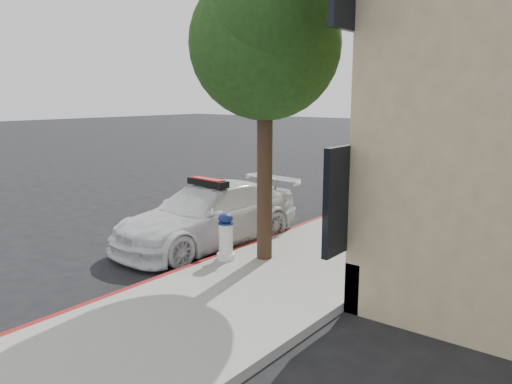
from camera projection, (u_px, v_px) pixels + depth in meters
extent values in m
plane|color=black|center=(222.00, 223.00, 13.24)|extent=(120.00, 120.00, 0.00)
cube|color=gray|center=(470.00, 183.00, 18.80)|extent=(3.20, 50.00, 0.15)
cube|color=maroon|center=(429.00, 179.00, 19.73)|extent=(0.12, 50.00, 0.15)
cylinder|color=black|center=(265.00, 176.00, 9.60)|extent=(0.30, 0.30, 3.30)
sphere|color=#193912|center=(265.00, 44.00, 9.13)|extent=(2.80, 2.80, 2.80)
sphere|color=#193912|center=(273.00, 17.00, 8.58)|extent=(2.24, 2.24, 2.24)
sphere|color=#193912|center=(260.00, 62.00, 9.63)|extent=(2.10, 2.10, 2.10)
cylinder|color=black|center=(416.00, 146.00, 15.81)|extent=(0.30, 0.30, 3.19)
sphere|color=#193912|center=(421.00, 69.00, 15.36)|extent=(2.60, 2.60, 2.60)
sphere|color=#193912|center=(431.00, 54.00, 14.81)|extent=(2.08, 2.08, 2.08)
sphere|color=#193912|center=(413.00, 79.00, 15.86)|extent=(1.95, 1.95, 1.95)
cylinder|color=black|center=(482.00, 130.00, 21.99)|extent=(0.30, 0.30, 3.41)
sphere|color=#193912|center=(487.00, 71.00, 21.51)|extent=(3.00, 3.00, 3.00)
sphere|color=#193912|center=(496.00, 61.00, 20.97)|extent=(2.40, 2.40, 2.40)
sphere|color=#193912|center=(480.00, 79.00, 22.01)|extent=(2.25, 2.25, 2.25)
imported|color=white|center=(208.00, 215.00, 11.21)|extent=(2.31, 4.84, 1.36)
cube|color=black|center=(208.00, 182.00, 11.07)|extent=(1.12, 0.38, 0.14)
cube|color=#A50A07|center=(208.00, 180.00, 11.06)|extent=(0.92, 0.30, 0.06)
imported|color=black|center=(404.00, 163.00, 19.97)|extent=(2.11, 4.20, 1.37)
imported|color=#141732|center=(454.00, 149.00, 24.69)|extent=(1.65, 4.57, 1.50)
cylinder|color=white|center=(226.00, 256.00, 9.82)|extent=(0.36, 0.36, 0.11)
cylinder|color=white|center=(226.00, 238.00, 9.75)|extent=(0.27, 0.27, 0.61)
ellipsoid|color=navy|center=(226.00, 218.00, 9.67)|extent=(0.29, 0.29, 0.20)
cylinder|color=white|center=(226.00, 232.00, 9.73)|extent=(0.40, 0.24, 0.11)
cylinder|color=white|center=(226.00, 232.00, 9.73)|extent=(0.18, 0.23, 0.11)
cube|color=black|center=(344.00, 222.00, 12.63)|extent=(0.48, 0.48, 0.03)
cone|color=#DB490B|center=(345.00, 207.00, 12.56)|extent=(0.32, 0.32, 0.75)
cylinder|color=white|center=(345.00, 202.00, 12.54)|extent=(0.17, 0.17, 0.11)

